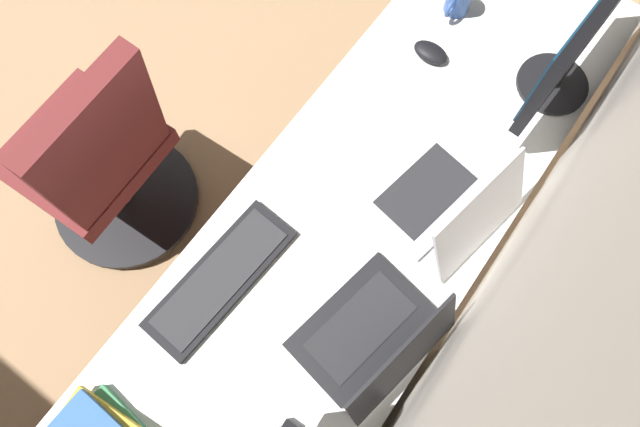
{
  "coord_description": "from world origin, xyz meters",
  "views": [
    {
      "loc": [
        0.59,
        2.23,
        2.09
      ],
      "look_at": [
        0.25,
        1.99,
        0.95
      ],
      "focal_mm": 31.28,
      "sensor_mm": 36.0,
      "label": 1
    }
  ],
  "objects_px": {
    "drawer_pedestal": "(303,343)",
    "keyboard_main": "(220,278)",
    "laptop_leftmost": "(446,201)",
    "mouse_spare": "(431,52)",
    "office_chair": "(102,165)",
    "laptop_left": "(377,340)",
    "monitor_secondary": "(588,32)"
  },
  "relations": [
    {
      "from": "drawer_pedestal",
      "to": "keyboard_main",
      "type": "height_order",
      "value": "keyboard_main"
    },
    {
      "from": "keyboard_main",
      "to": "office_chair",
      "type": "height_order",
      "value": "office_chair"
    },
    {
      "from": "drawer_pedestal",
      "to": "laptop_leftmost",
      "type": "height_order",
      "value": "laptop_leftmost"
    },
    {
      "from": "keyboard_main",
      "to": "mouse_spare",
      "type": "xyz_separation_m",
      "value": [
        -0.86,
        0.07,
        0.01
      ]
    },
    {
      "from": "keyboard_main",
      "to": "mouse_spare",
      "type": "distance_m",
      "value": 0.87
    },
    {
      "from": "keyboard_main",
      "to": "office_chair",
      "type": "xyz_separation_m",
      "value": [
        -0.09,
        -0.62,
        -0.28
      ]
    },
    {
      "from": "laptop_leftmost",
      "to": "monitor_secondary",
      "type": "bearing_deg",
      "value": 173.87
    },
    {
      "from": "monitor_secondary",
      "to": "office_chair",
      "type": "bearing_deg",
      "value": -49.02
    },
    {
      "from": "laptop_leftmost",
      "to": "keyboard_main",
      "type": "xyz_separation_m",
      "value": [
        0.48,
        -0.35,
        -0.04
      ]
    },
    {
      "from": "laptop_leftmost",
      "to": "mouse_spare",
      "type": "height_order",
      "value": "laptop_leftmost"
    },
    {
      "from": "laptop_leftmost",
      "to": "keyboard_main",
      "type": "bearing_deg",
      "value": -35.74
    },
    {
      "from": "laptop_left",
      "to": "keyboard_main",
      "type": "xyz_separation_m",
      "value": [
        0.1,
        -0.4,
        -0.04
      ]
    },
    {
      "from": "monitor_secondary",
      "to": "office_chair",
      "type": "xyz_separation_m",
      "value": [
        0.89,
        -1.03,
        -0.51
      ]
    },
    {
      "from": "keyboard_main",
      "to": "monitor_secondary",
      "type": "bearing_deg",
      "value": 157.78
    },
    {
      "from": "monitor_secondary",
      "to": "mouse_spare",
      "type": "height_order",
      "value": "monitor_secondary"
    },
    {
      "from": "monitor_secondary",
      "to": "laptop_left",
      "type": "distance_m",
      "value": 0.9
    },
    {
      "from": "drawer_pedestal",
      "to": "laptop_left",
      "type": "bearing_deg",
      "value": 112.56
    },
    {
      "from": "monitor_secondary",
      "to": "laptop_left",
      "type": "height_order",
      "value": "monitor_secondary"
    },
    {
      "from": "drawer_pedestal",
      "to": "mouse_spare",
      "type": "distance_m",
      "value": 0.94
    },
    {
      "from": "drawer_pedestal",
      "to": "monitor_secondary",
      "type": "relative_size",
      "value": 1.27
    },
    {
      "from": "monitor_secondary",
      "to": "laptop_leftmost",
      "type": "distance_m",
      "value": 0.53
    },
    {
      "from": "laptop_left",
      "to": "keyboard_main",
      "type": "relative_size",
      "value": 0.86
    },
    {
      "from": "laptop_leftmost",
      "to": "mouse_spare",
      "type": "bearing_deg",
      "value": -144.09
    },
    {
      "from": "drawer_pedestal",
      "to": "office_chair",
      "type": "distance_m",
      "value": 0.86
    },
    {
      "from": "mouse_spare",
      "to": "keyboard_main",
      "type": "bearing_deg",
      "value": -4.76
    },
    {
      "from": "keyboard_main",
      "to": "office_chair",
      "type": "distance_m",
      "value": 0.69
    },
    {
      "from": "office_chair",
      "to": "laptop_leftmost",
      "type": "bearing_deg",
      "value": 111.98
    },
    {
      "from": "drawer_pedestal",
      "to": "mouse_spare",
      "type": "bearing_deg",
      "value": -169.92
    },
    {
      "from": "mouse_spare",
      "to": "office_chair",
      "type": "height_order",
      "value": "office_chair"
    },
    {
      "from": "laptop_left",
      "to": "mouse_spare",
      "type": "bearing_deg",
      "value": -157.03
    },
    {
      "from": "drawer_pedestal",
      "to": "office_chair",
      "type": "bearing_deg",
      "value": -94.55
    },
    {
      "from": "mouse_spare",
      "to": "laptop_left",
      "type": "bearing_deg",
      "value": 22.97
    }
  ]
}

